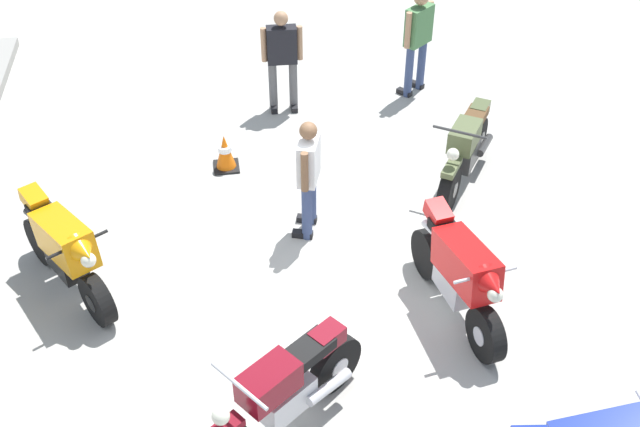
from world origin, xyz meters
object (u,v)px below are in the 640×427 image
at_px(motorcycle_orange_sportbike, 65,249).
at_px(person_in_white_shirt, 309,172).
at_px(motorcycle_red_sportbike, 460,272).
at_px(motorcycle_olive_vintage, 466,150).
at_px(traffic_cone, 225,152).
at_px(person_in_green_shirt, 418,36).
at_px(person_in_black_shirt, 282,55).
at_px(motorcycle_maroon_cruiser, 283,394).

xyz_separation_m(motorcycle_orange_sportbike, person_in_white_shirt, (0.62, -2.86, 0.30)).
bearing_deg(person_in_white_shirt, motorcycle_orange_sportbike, 30.80).
xyz_separation_m(motorcycle_red_sportbike, motorcycle_orange_sportbike, (1.07, 4.25, 0.00)).
relative_size(motorcycle_olive_vintage, traffic_cone, 3.23).
distance_m(person_in_white_shirt, person_in_green_shirt, 3.94).
xyz_separation_m(person_in_black_shirt, person_in_white_shirt, (-3.08, 0.05, -0.02)).
height_order(motorcycle_red_sportbike, person_in_white_shirt, person_in_white_shirt).
xyz_separation_m(motorcycle_olive_vintage, motorcycle_red_sportbike, (-2.44, 0.86, 0.11)).
bearing_deg(motorcycle_maroon_cruiser, person_in_white_shirt, -139.83).
bearing_deg(motorcycle_maroon_cruiser, motorcycle_red_sportbike, 174.21).
bearing_deg(motorcycle_olive_vintage, traffic_cone, -70.44).
bearing_deg(person_in_green_shirt, person_in_white_shirt, 106.14).
height_order(person_in_black_shirt, person_in_white_shirt, person_in_black_shirt).
bearing_deg(motorcycle_maroon_cruiser, motorcycle_orange_sportbike, -83.72).
relative_size(motorcycle_olive_vintage, person_in_green_shirt, 0.99).
relative_size(person_in_black_shirt, person_in_green_shirt, 0.94).
bearing_deg(traffic_cone, motorcycle_red_sportbike, -144.13).
height_order(person_in_black_shirt, person_in_green_shirt, person_in_green_shirt).
bearing_deg(person_in_white_shirt, person_in_green_shirt, -105.86).
bearing_deg(person_in_black_shirt, traffic_cone, -31.00).
distance_m(motorcycle_orange_sportbike, person_in_green_shirt, 6.40).
relative_size(person_in_black_shirt, traffic_cone, 3.06).
relative_size(motorcycle_olive_vintage, motorcycle_orange_sportbike, 0.97).
height_order(motorcycle_maroon_cruiser, motorcycle_olive_vintage, motorcycle_maroon_cruiser).
bearing_deg(person_in_black_shirt, motorcycle_maroon_cruiser, -4.33).
bearing_deg(motorcycle_orange_sportbike, traffic_cone, 107.56).
relative_size(motorcycle_maroon_cruiser, person_in_white_shirt, 1.10).
distance_m(motorcycle_maroon_cruiser, motorcycle_red_sportbike, 2.42).
bearing_deg(person_in_white_shirt, motorcycle_maroon_cruiser, 95.47).
distance_m(motorcycle_red_sportbike, traffic_cone, 4.03).
relative_size(motorcycle_olive_vintage, person_in_white_shirt, 1.08).
xyz_separation_m(motorcycle_orange_sportbike, traffic_cone, (2.18, -1.90, -0.33)).
height_order(motorcycle_olive_vintage, person_in_green_shirt, person_in_green_shirt).
relative_size(motorcycle_red_sportbike, person_in_white_shirt, 1.23).
height_order(motorcycle_orange_sportbike, traffic_cone, motorcycle_orange_sportbike).
distance_m(motorcycle_maroon_cruiser, motorcycle_orange_sportbike, 3.18).
bearing_deg(motorcycle_red_sportbike, motorcycle_orange_sportbike, -113.62).
distance_m(motorcycle_red_sportbike, person_in_green_shirt, 5.04).
xyz_separation_m(motorcycle_maroon_cruiser, person_in_white_shirt, (2.95, -0.68, 0.37)).
relative_size(motorcycle_red_sportbike, person_in_black_shirt, 1.21).
xyz_separation_m(motorcycle_red_sportbike, person_in_black_shirt, (4.77, 1.34, 0.32)).
bearing_deg(motorcycle_red_sportbike, motorcycle_olive_vintage, 151.15).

